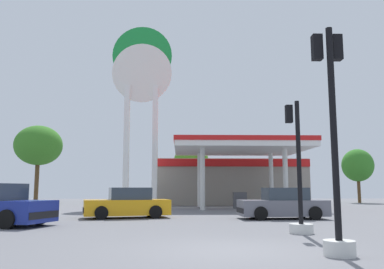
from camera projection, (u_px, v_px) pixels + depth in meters
name	position (u px, v px, depth m)	size (l,w,h in m)	color
ground_plane	(234.00, 250.00, 8.78)	(90.00, 90.00, 0.00)	slate
gas_station	(230.00, 178.00, 33.32)	(12.59, 13.13, 4.60)	gray
station_pole_sign	(142.00, 88.00, 31.05)	(4.68, 0.56, 14.11)	white
car_1	(283.00, 205.00, 17.99)	(3.97, 1.94, 1.39)	black
car_2	(127.00, 204.00, 18.57)	(4.19, 2.59, 1.40)	black
traffic_signal_0	(334.00, 161.00, 8.33)	(0.65, 0.68, 4.83)	silver
traffic_signal_1	(299.00, 193.00, 12.25)	(0.72, 0.72, 4.11)	silver
tree_0	(38.00, 146.00, 37.24)	(4.37, 4.37, 7.22)	brown
tree_1	(191.00, 161.00, 36.95)	(3.22, 3.22, 5.39)	brown
tree_2	(358.00, 165.00, 38.18)	(2.96, 2.96, 5.12)	brown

